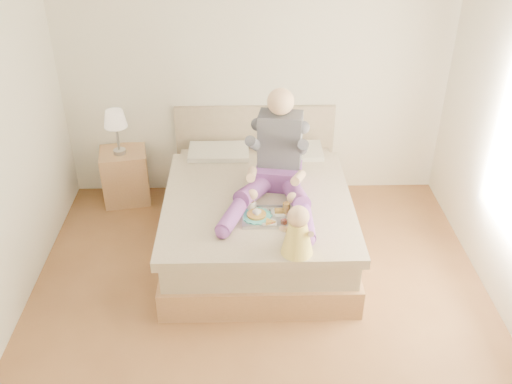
{
  "coord_description": "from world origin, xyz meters",
  "views": [
    {
      "loc": [
        -0.12,
        -3.47,
        3.37
      ],
      "look_at": [
        -0.02,
        0.72,
        0.78
      ],
      "focal_mm": 40.0,
      "sensor_mm": 36.0,
      "label": 1
    }
  ],
  "objects_px": {
    "nightstand": "(125,176)",
    "baby": "(298,234)",
    "bed": "(257,213)",
    "adult": "(277,165)",
    "tray": "(267,215)"
  },
  "relations": [
    {
      "from": "nightstand",
      "to": "baby",
      "type": "relative_size",
      "value": 1.38
    },
    {
      "from": "bed",
      "to": "baby",
      "type": "height_order",
      "value": "baby"
    },
    {
      "from": "bed",
      "to": "adult",
      "type": "distance_m",
      "value": 0.61
    },
    {
      "from": "adult",
      "to": "tray",
      "type": "bearing_deg",
      "value": -94.38
    },
    {
      "from": "adult",
      "to": "bed",
      "type": "bearing_deg",
      "value": 160.69
    },
    {
      "from": "bed",
      "to": "nightstand",
      "type": "xyz_separation_m",
      "value": [
        -1.4,
        0.8,
        -0.03
      ]
    },
    {
      "from": "bed",
      "to": "baby",
      "type": "relative_size",
      "value": 5.15
    },
    {
      "from": "nightstand",
      "to": "tray",
      "type": "height_order",
      "value": "tray"
    },
    {
      "from": "tray",
      "to": "baby",
      "type": "height_order",
      "value": "baby"
    },
    {
      "from": "baby",
      "to": "bed",
      "type": "bearing_deg",
      "value": 126.34
    },
    {
      "from": "bed",
      "to": "adult",
      "type": "relative_size",
      "value": 1.77
    },
    {
      "from": "adult",
      "to": "tray",
      "type": "relative_size",
      "value": 2.91
    },
    {
      "from": "bed",
      "to": "tray",
      "type": "xyz_separation_m",
      "value": [
        0.07,
        -0.51,
        0.32
      ]
    },
    {
      "from": "tray",
      "to": "adult",
      "type": "bearing_deg",
      "value": 75.85
    },
    {
      "from": "nightstand",
      "to": "adult",
      "type": "xyz_separation_m",
      "value": [
        1.58,
        -0.89,
        0.6
      ]
    }
  ]
}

